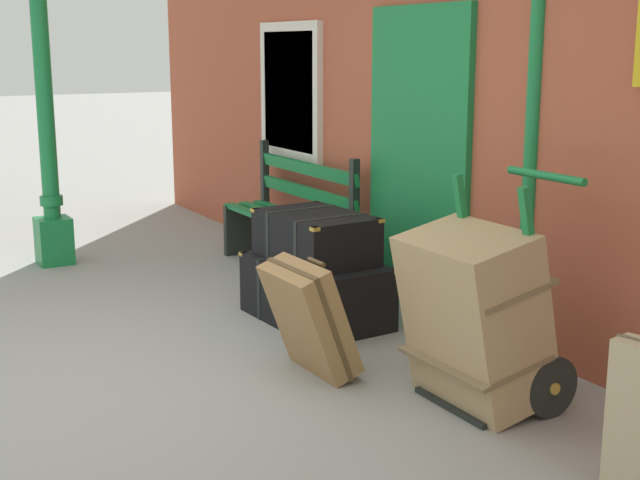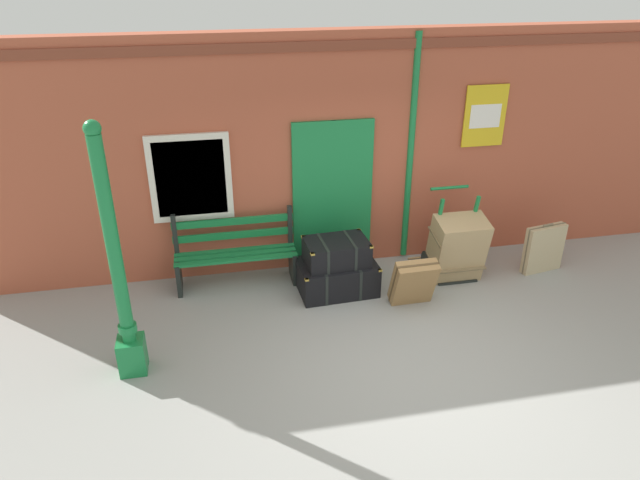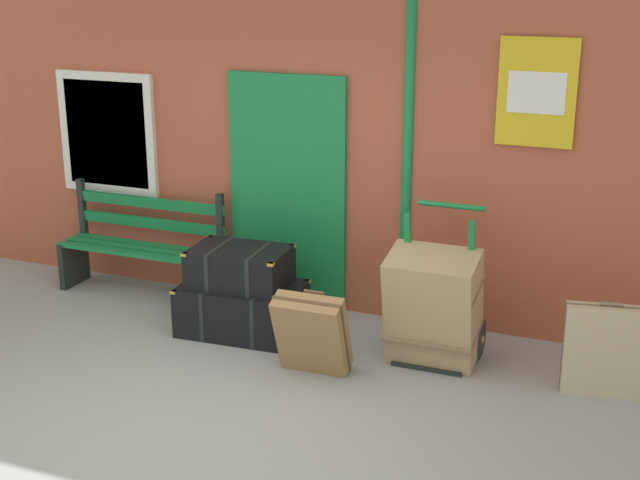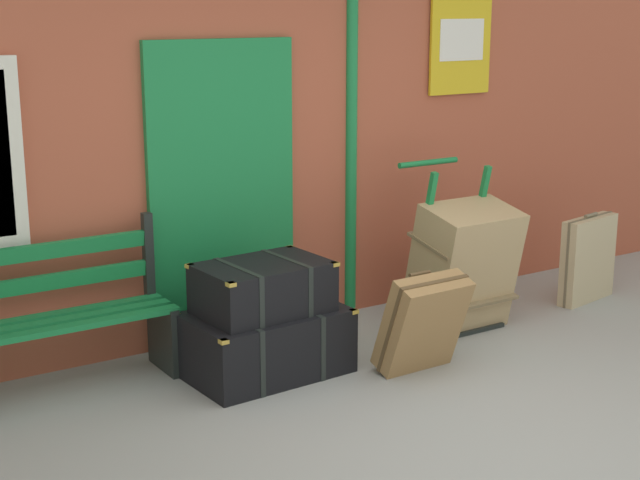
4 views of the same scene
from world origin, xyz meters
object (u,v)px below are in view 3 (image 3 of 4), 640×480
at_px(suitcase_cream, 606,351).
at_px(large_brown_trunk, 433,307).
at_px(porters_trolley, 438,323).
at_px(suitcase_brown, 312,334).
at_px(steamer_trunk_base, 242,308).
at_px(steamer_trunk_middle, 240,267).
at_px(platform_bench, 143,248).

bearing_deg(suitcase_cream, large_brown_trunk, 178.89).
bearing_deg(suitcase_cream, porters_trolley, 171.17).
distance_m(porters_trolley, suitcase_brown, 1.06).
bearing_deg(steamer_trunk_base, suitcase_brown, -31.52).
height_order(steamer_trunk_base, large_brown_trunk, large_brown_trunk).
height_order(steamer_trunk_middle, porters_trolley, porters_trolley).
xyz_separation_m(porters_trolley, large_brown_trunk, (-0.00, -0.18, 0.20)).
relative_size(suitcase_cream, suitcase_brown, 1.08).
bearing_deg(suitcase_brown, steamer_trunk_base, 148.48).
distance_m(steamer_trunk_middle, suitcase_brown, 1.05).
bearing_deg(platform_bench, porters_trolley, -6.02).
bearing_deg(platform_bench, suitcase_brown, -25.25).
xyz_separation_m(steamer_trunk_base, suitcase_cream, (2.94, -0.03, 0.13)).
xyz_separation_m(large_brown_trunk, suitcase_cream, (1.29, -0.02, -0.13)).
distance_m(platform_bench, large_brown_trunk, 2.97).
height_order(steamer_trunk_base, suitcase_brown, suitcase_brown).
height_order(large_brown_trunk, suitcase_brown, large_brown_trunk).
relative_size(steamer_trunk_middle, suitcase_cream, 1.16).
distance_m(large_brown_trunk, suitcase_brown, 0.96).
distance_m(steamer_trunk_middle, porters_trolley, 1.70).
bearing_deg(large_brown_trunk, suitcase_cream, -1.11).
relative_size(steamer_trunk_base, suitcase_brown, 1.56).
xyz_separation_m(steamer_trunk_middle, porters_trolley, (1.67, 0.17, -0.31)).
distance_m(steamer_trunk_middle, suitcase_cream, 2.96).
height_order(platform_bench, suitcase_brown, platform_bench).
distance_m(platform_bench, porters_trolley, 2.96).
distance_m(steamer_trunk_middle, large_brown_trunk, 1.67).
relative_size(large_brown_trunk, suitcase_brown, 1.42).
xyz_separation_m(steamer_trunk_middle, suitcase_cream, (2.96, -0.03, -0.24)).
bearing_deg(steamer_trunk_middle, porters_trolley, 5.77).
relative_size(porters_trolley, suitcase_brown, 1.79).
bearing_deg(platform_bench, large_brown_trunk, -9.38).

